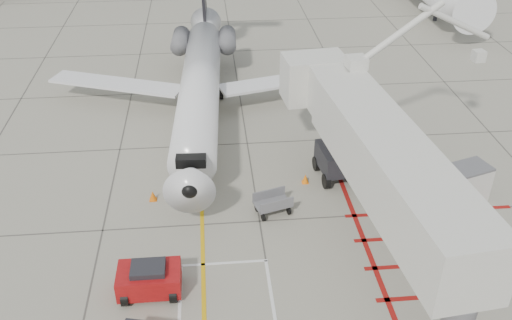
{
  "coord_description": "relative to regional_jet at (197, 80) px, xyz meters",
  "views": [
    {
      "loc": [
        -2.34,
        -19.17,
        18.35
      ],
      "look_at": [
        0.0,
        6.0,
        2.5
      ],
      "focal_mm": 40.0,
      "sensor_mm": 36.0,
      "label": 1
    }
  ],
  "objects": [
    {
      "name": "regional_jet",
      "position": [
        0.0,
        0.0,
        0.0
      ],
      "size": [
        23.72,
        29.23,
        7.37
      ],
      "primitive_type": null,
      "rotation": [
        0.0,
        0.0,
        -0.05
      ],
      "color": "white",
      "rests_on": "ground_plane"
    },
    {
      "name": "ground_power_unit",
      "position": [
        14.12,
        -8.9,
        -2.68
      ],
      "size": [
        2.88,
        2.21,
        2.02
      ],
      "primitive_type": null,
      "rotation": [
        0.0,
        0.0,
        0.32
      ],
      "color": "silver",
      "rests_on": "ground_plane"
    },
    {
      "name": "jet_bridge",
      "position": [
        8.62,
        -12.4,
        0.32
      ],
      "size": [
        11.6,
        20.94,
        8.01
      ],
      "primitive_type": null,
      "rotation": [
        0.0,
        0.0,
        0.11
      ],
      "color": "silver",
      "rests_on": "ground_plane"
    },
    {
      "name": "baggage_cart",
      "position": [
        3.73,
        -9.19,
        -3.1
      ],
      "size": [
        2.11,
        1.65,
        1.17
      ],
      "primitive_type": null,
      "rotation": [
        0.0,
        0.0,
        0.29
      ],
      "color": "slate",
      "rests_on": "ground_plane"
    },
    {
      "name": "cone_side",
      "position": [
        5.9,
        -6.58,
        -3.41
      ],
      "size": [
        0.4,
        0.4,
        0.55
      ],
      "primitive_type": "cone",
      "color": "orange",
      "rests_on": "ground_plane"
    },
    {
      "name": "pushback_tug",
      "position": [
        -2.32,
        -14.43,
        -2.89
      ],
      "size": [
        2.74,
        1.72,
        1.6
      ],
      "primitive_type": null,
      "rotation": [
        0.0,
        0.0,
        -0.0
      ],
      "color": "#A10F11",
      "rests_on": "ground_plane"
    },
    {
      "name": "ground_plane",
      "position": [
        2.96,
        -13.88,
        -3.69
      ],
      "size": [
        260.0,
        260.0,
        0.0
      ],
      "primitive_type": "plane",
      "color": "gray",
      "rests_on": "ground"
    },
    {
      "name": "cone_nose",
      "position": [
        -2.63,
        -7.47,
        -3.4
      ],
      "size": [
        0.41,
        0.41,
        0.57
      ],
      "primitive_type": "cone",
      "color": "#DC610B",
      "rests_on": "ground_plane"
    }
  ]
}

